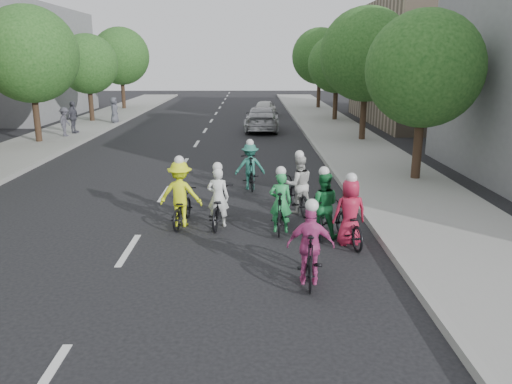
{
  "coord_description": "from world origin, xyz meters",
  "views": [
    {
      "loc": [
        2.87,
        -10.91,
        4.32
      ],
      "look_at": [
        2.99,
        1.47,
        1.0
      ],
      "focal_mm": 35.0,
      "sensor_mm": 36.0,
      "label": 1
    }
  ],
  "objects_px": {
    "cyclist_0": "(218,204)",
    "spectator_2": "(114,110)",
    "cyclist_3": "(310,252)",
    "cyclist_4": "(349,219)",
    "follow_car_lead": "(262,119)",
    "follow_car_trail": "(265,108)",
    "cyclist_2": "(181,200)",
    "cyclist_6": "(298,190)",
    "cyclist_1": "(322,210)",
    "cyclist_5": "(280,208)",
    "cyclist_7": "(250,169)",
    "spectator_1": "(73,117)",
    "spectator_0": "(65,122)"
  },
  "relations": [
    {
      "from": "cyclist_4",
      "to": "follow_car_trail",
      "type": "bearing_deg",
      "value": -96.11
    },
    {
      "from": "cyclist_0",
      "to": "spectator_2",
      "type": "bearing_deg",
      "value": -62.89
    },
    {
      "from": "follow_car_trail",
      "to": "spectator_0",
      "type": "xyz_separation_m",
      "value": [
        -11.39,
        -11.53,
        0.33
      ]
    },
    {
      "from": "cyclist_1",
      "to": "follow_car_lead",
      "type": "distance_m",
      "value": 19.06
    },
    {
      "from": "cyclist_2",
      "to": "cyclist_3",
      "type": "bearing_deg",
      "value": 136.82
    },
    {
      "from": "cyclist_6",
      "to": "cyclist_2",
      "type": "bearing_deg",
      "value": 9.61
    },
    {
      "from": "cyclist_3",
      "to": "spectator_0",
      "type": "height_order",
      "value": "spectator_0"
    },
    {
      "from": "cyclist_2",
      "to": "cyclist_3",
      "type": "relative_size",
      "value": 1.04
    },
    {
      "from": "follow_car_lead",
      "to": "cyclist_6",
      "type": "bearing_deg",
      "value": 94.37
    },
    {
      "from": "cyclist_4",
      "to": "cyclist_6",
      "type": "relative_size",
      "value": 0.97
    },
    {
      "from": "cyclist_0",
      "to": "cyclist_3",
      "type": "relative_size",
      "value": 1.07
    },
    {
      "from": "follow_car_lead",
      "to": "follow_car_trail",
      "type": "xyz_separation_m",
      "value": [
        0.43,
        8.39,
        -0.13
      ]
    },
    {
      "from": "follow_car_lead",
      "to": "cyclist_2",
      "type": "bearing_deg",
      "value": 84.07
    },
    {
      "from": "cyclist_4",
      "to": "spectator_2",
      "type": "relative_size",
      "value": 1.14
    },
    {
      "from": "cyclist_1",
      "to": "cyclist_6",
      "type": "relative_size",
      "value": 0.92
    },
    {
      "from": "follow_car_trail",
      "to": "cyclist_7",
      "type": "bearing_deg",
      "value": 96.54
    },
    {
      "from": "cyclist_0",
      "to": "follow_car_lead",
      "type": "bearing_deg",
      "value": -89.3
    },
    {
      "from": "spectator_2",
      "to": "cyclist_6",
      "type": "bearing_deg",
      "value": -153.14
    },
    {
      "from": "cyclist_0",
      "to": "cyclist_1",
      "type": "xyz_separation_m",
      "value": [
        2.64,
        -0.92,
        0.11
      ]
    },
    {
      "from": "cyclist_4",
      "to": "follow_car_lead",
      "type": "height_order",
      "value": "cyclist_4"
    },
    {
      "from": "cyclist_1",
      "to": "cyclist_5",
      "type": "bearing_deg",
      "value": -12.4
    },
    {
      "from": "cyclist_2",
      "to": "spectator_2",
      "type": "bearing_deg",
      "value": -64.35
    },
    {
      "from": "cyclist_1",
      "to": "cyclist_6",
      "type": "distance_m",
      "value": 2.1
    },
    {
      "from": "follow_car_lead",
      "to": "follow_car_trail",
      "type": "relative_size",
      "value": 1.42
    },
    {
      "from": "cyclist_0",
      "to": "cyclist_2",
      "type": "distance_m",
      "value": 1.0
    },
    {
      "from": "cyclist_5",
      "to": "cyclist_1",
      "type": "bearing_deg",
      "value": 162.8
    },
    {
      "from": "spectator_1",
      "to": "follow_car_lead",
      "type": "bearing_deg",
      "value": -70.57
    },
    {
      "from": "cyclist_5",
      "to": "spectator_1",
      "type": "bearing_deg",
      "value": -51.09
    },
    {
      "from": "cyclist_1",
      "to": "cyclist_7",
      "type": "bearing_deg",
      "value": -59.08
    },
    {
      "from": "cyclist_7",
      "to": "spectator_1",
      "type": "distance_m",
      "value": 15.97
    },
    {
      "from": "spectator_2",
      "to": "spectator_0",
      "type": "bearing_deg",
      "value": 168.14
    },
    {
      "from": "cyclist_0",
      "to": "cyclist_2",
      "type": "xyz_separation_m",
      "value": [
        -0.99,
        -0.01,
        0.13
      ]
    },
    {
      "from": "cyclist_1",
      "to": "follow_car_lead",
      "type": "relative_size",
      "value": 0.35
    },
    {
      "from": "cyclist_2",
      "to": "spectator_1",
      "type": "bearing_deg",
      "value": -56.13
    },
    {
      "from": "spectator_1",
      "to": "follow_car_trail",
      "type": "bearing_deg",
      "value": -38.37
    },
    {
      "from": "cyclist_3",
      "to": "cyclist_4",
      "type": "height_order",
      "value": "cyclist_4"
    },
    {
      "from": "cyclist_0",
      "to": "spectator_1",
      "type": "relative_size",
      "value": 1.07
    },
    {
      "from": "cyclist_1",
      "to": "cyclist_5",
      "type": "relative_size",
      "value": 0.97
    },
    {
      "from": "cyclist_2",
      "to": "follow_car_trail",
      "type": "relative_size",
      "value": 0.53
    },
    {
      "from": "cyclist_0",
      "to": "cyclist_2",
      "type": "bearing_deg",
      "value": 6.01
    },
    {
      "from": "cyclist_7",
      "to": "cyclist_6",
      "type": "bearing_deg",
      "value": 110.44
    },
    {
      "from": "cyclist_4",
      "to": "follow_car_trail",
      "type": "xyz_separation_m",
      "value": [
        -1.25,
        27.92,
        0.0
      ]
    },
    {
      "from": "cyclist_7",
      "to": "cyclist_3",
      "type": "bearing_deg",
      "value": 92.48
    },
    {
      "from": "cyclist_0",
      "to": "follow_car_trail",
      "type": "xyz_separation_m",
      "value": [
        1.96,
        26.5,
        0.04
      ]
    },
    {
      "from": "cyclist_7",
      "to": "follow_car_lead",
      "type": "relative_size",
      "value": 0.38
    },
    {
      "from": "spectator_0",
      "to": "spectator_2",
      "type": "bearing_deg",
      "value": -8.93
    },
    {
      "from": "spectator_2",
      "to": "follow_car_lead",
      "type": "bearing_deg",
      "value": -107.29
    },
    {
      "from": "cyclist_2",
      "to": "spectator_2",
      "type": "xyz_separation_m",
      "value": [
        -7.3,
        20.97,
        0.29
      ]
    },
    {
      "from": "cyclist_2",
      "to": "cyclist_5",
      "type": "height_order",
      "value": "cyclist_2"
    },
    {
      "from": "follow_car_trail",
      "to": "spectator_1",
      "type": "height_order",
      "value": "spectator_1"
    }
  ]
}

